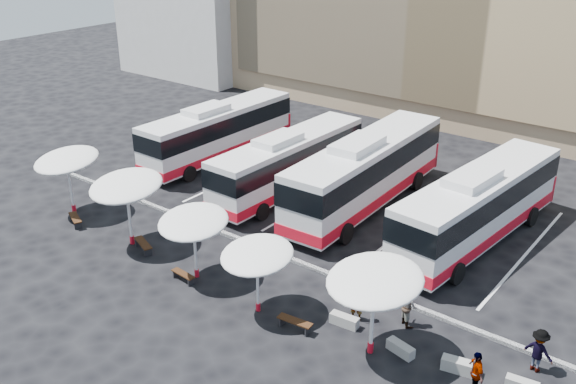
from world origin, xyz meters
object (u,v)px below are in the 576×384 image
Objects in this scene: bus_2 at (366,170)px; sunshade_4 at (375,281)px; sunshade_3 at (257,255)px; passenger_2 at (476,373)px; wood_bench_3 at (295,322)px; passenger_3 at (539,351)px; sunshade_2 at (193,222)px; sunshade_0 at (67,160)px; conc_bench_0 at (344,320)px; bus_1 at (289,161)px; passenger_1 at (409,307)px; wood_bench_1 at (143,244)px; wood_bench_2 at (183,275)px; bus_0 at (219,131)px; conc_bench_1 at (400,349)px; passenger_0 at (357,302)px; bus_3 at (479,204)px; conc_bench_2 at (460,366)px; wood_bench_0 at (75,219)px; sunshade_1 at (126,186)px.

sunshade_4 is at bearing -59.60° from bus_2.
sunshade_3 reaches higher than passenger_2.
wood_bench_3 is 9.31m from passenger_3.
bus_2 is 3.55× the size of sunshade_2.
sunshade_4 is 2.69× the size of passenger_2.
conc_bench_0 is (17.96, 0.30, -2.89)m from sunshade_0.
bus_1 is 18.80m from passenger_3.
passenger_1 is at bearing 83.57° from sunshade_4.
sunshade_3 is 2.08× the size of wood_bench_1.
sunshade_2 is 2.63m from wood_bench_2.
bus_0 is 22.87m from conc_bench_1.
bus_2 is at bearing 100.18° from passenger_0.
sunshade_3 is 4.58m from passenger_0.
bus_1 is 11.40m from wood_bench_2.
wood_bench_3 is 1.33× the size of conc_bench_1.
bus_3 reaches higher than wood_bench_2.
sunshade_4 is 3.53× the size of conc_bench_2.
conc_bench_1 is at bearing -38.12° from passenger_0.
sunshade_0 is at bearing 163.40° from passenger_0.
bus_1 is at bearing 120.04° from passenger_0.
wood_bench_1 is (-3.86, 0.12, -2.48)m from sunshade_2.
wood_bench_1 is at bearing -134.52° from passenger_2.
sunshade_2 is at bearing -172.36° from conc_bench_0.
bus_0 is 15.35m from sunshade_2.
passenger_2 reaches higher than conc_bench_1.
bus_0 is at bearing 93.18° from wood_bench_0.
passenger_1 is at bearing 15.50° from sunshade_2.
passenger_2 is (22.34, 0.65, 0.51)m from wood_bench_0.
passenger_3 is (8.61, 3.50, 0.52)m from wood_bench_3.
sunshade_3 is at bearing -0.66° from wood_bench_0.
wood_bench_1 is at bearing 176.54° from sunshade_3.
bus_0 is at bearing -9.39° from passenger_3.
wood_bench_3 is at bearing -133.53° from conc_bench_0.
sunshade_4 is at bearing 0.97° from sunshade_2.
conc_bench_2 is (3.21, 1.02, -2.98)m from sunshade_4.
bus_1 is 12.54m from sunshade_0.
bus_3 is at bearing 52.47° from wood_bench_2.
sunshade_0 is at bearing -141.67° from bus_2.
sunshade_1 reaches higher than passenger_3.
bus_1 is at bearing 103.78° from sunshade_2.
bus_1 is at bearing 137.07° from conc_bench_0.
wood_bench_2 is at bearing 176.61° from passenger_0.
sunshade_0 is at bearing 175.41° from sunshade_1.
wood_bench_2 is 12.83m from conc_bench_2.
bus_3 reaches higher than passenger_2.
bus_2 is 15.16m from passenger_3.
wood_bench_3 is at bearing -3.71° from sunshade_3.
conc_bench_1 is (19.24, 1.00, -0.14)m from wood_bench_0.
bus_0 is 13.23m from wood_bench_1.
sunshade_0 is 23.11m from conc_bench_2.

